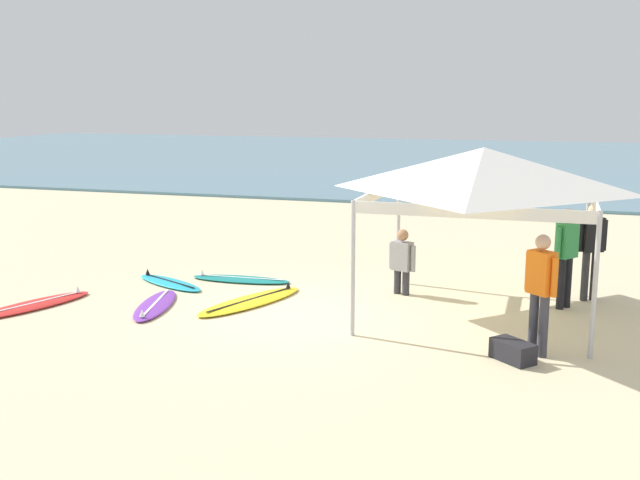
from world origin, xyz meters
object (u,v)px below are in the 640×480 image
Objects in this scene: person_orange at (541,286)px; person_black at (592,245)px; surfboard_teal at (240,279)px; gear_bag_near_tent at (513,351)px; surfboard_yellow at (251,301)px; surfboard_red at (33,305)px; surfboard_purple at (155,305)px; surfboard_cyan at (169,283)px; person_grey at (402,259)px; canopy_tent at (483,170)px; person_green at (566,251)px.

person_black is at bearing 76.19° from person_orange.
gear_bag_near_tent reaches higher than surfboard_teal.
surfboard_red is at bearing -158.92° from surfboard_yellow.
surfboard_purple is 3.39× the size of gear_bag_near_tent.
surfboard_cyan is 1.55× the size of person_grey.
surfboard_yellow is at bearing 21.08° from surfboard_red.
surfboard_yellow is 2.08× the size of person_grey.
person_black is at bearing 72.86° from gear_bag_near_tent.
surfboard_purple is (-5.31, -1.21, -2.35)m from canopy_tent.
person_black is at bearing 56.83° from person_green.
person_black is (0.79, 3.23, 0.00)m from person_orange.
surfboard_teal is at bearing 168.73° from canopy_tent.
person_orange is 0.97m from gear_bag_near_tent.
gear_bag_near_tent reaches higher than surfboard_cyan.
surfboard_teal is at bearing -175.25° from person_black.
person_grey is at bearing 7.97° from surfboard_cyan.
surfboard_yellow is 1.23× the size of surfboard_purple.
gear_bag_near_tent is (-1.10, -3.58, -0.85)m from person_black.
person_green is at bearing 16.82° from surfboard_purple.
surfboard_teal is 1.18× the size of person_orange.
person_green is (1.35, 0.80, -1.40)m from canopy_tent.
surfboard_yellow is 5.44m from person_green.
canopy_tent is at bearing -140.71° from person_black.
surfboard_yellow and surfboard_purple have the same top height.
person_black is 1.43× the size of person_grey.
surfboard_red is 1.34× the size of person_green.
canopy_tent is 6.30m from surfboard_cyan.
surfboard_cyan is 4.47m from person_grey.
person_orange reaches higher than surfboard_yellow.
person_grey reaches higher than surfboard_purple.
gear_bag_near_tent is (2.13, -3.00, -0.52)m from person_grey.
surfboard_cyan is at bearing -150.94° from surfboard_teal.
canopy_tent reaches higher than surfboard_yellow.
canopy_tent is 1.72× the size of surfboard_purple.
surfboard_cyan is 3.09× the size of gear_bag_near_tent.
canopy_tent is 5.29m from surfboard_teal.
surfboard_red is at bearing -163.12° from person_green.
surfboard_cyan is (-1.19, -0.66, 0.00)m from surfboard_teal.
person_black reaches higher than gear_bag_near_tent.
surfboard_teal is 6.07m from person_green.
person_green is at bearing -1.58° from person_grey.
surfboard_red is at bearing -165.96° from canopy_tent.
person_grey is at bearing 125.35° from gear_bag_near_tent.
surfboard_yellow is at bearing -160.88° from person_black.
person_green is (5.19, 1.29, 0.95)m from surfboard_yellow.
surfboard_yellow is 1.46× the size of person_green.
gear_bag_near_tent is (5.99, -0.91, 0.10)m from surfboard_purple.
canopy_tent is 1.89× the size of surfboard_cyan.
surfboard_teal is 6.32m from person_orange.
surfboard_red is 1.34× the size of person_black.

